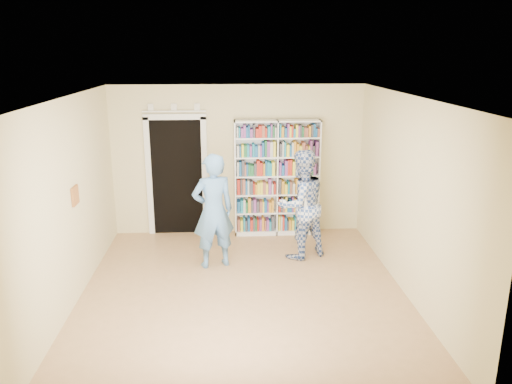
% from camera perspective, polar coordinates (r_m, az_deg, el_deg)
% --- Properties ---
extents(floor, '(5.00, 5.00, 0.00)m').
position_cam_1_polar(floor, '(7.11, -1.46, -11.45)').
color(floor, '#A57A50').
rests_on(floor, ground).
extents(ceiling, '(5.00, 5.00, 0.00)m').
position_cam_1_polar(ceiling, '(6.34, -1.63, 10.77)').
color(ceiling, white).
rests_on(ceiling, wall_back).
extents(wall_back, '(4.50, 0.00, 4.50)m').
position_cam_1_polar(wall_back, '(9.02, -2.09, 3.62)').
color(wall_back, beige).
rests_on(wall_back, floor).
extents(wall_left, '(0.00, 5.00, 5.00)m').
position_cam_1_polar(wall_left, '(6.91, -20.54, -1.25)').
color(wall_left, beige).
rests_on(wall_left, floor).
extents(wall_right, '(0.00, 5.00, 5.00)m').
position_cam_1_polar(wall_right, '(7.04, 17.09, -0.62)').
color(wall_right, beige).
rests_on(wall_right, floor).
extents(bookshelf, '(1.52, 0.29, 2.10)m').
position_cam_1_polar(bookshelf, '(8.98, 2.40, 1.65)').
color(bookshelf, white).
rests_on(bookshelf, floor).
extents(doorway, '(1.10, 0.08, 2.43)m').
position_cam_1_polar(doorway, '(9.08, -9.03, 2.41)').
color(doorway, black).
rests_on(doorway, floor).
extents(wall_art, '(0.03, 0.25, 0.25)m').
position_cam_1_polar(wall_art, '(7.07, -19.97, -0.38)').
color(wall_art, maroon).
rests_on(wall_art, wall_left).
extents(man_blue, '(0.75, 0.61, 1.80)m').
position_cam_1_polar(man_blue, '(7.65, -4.91, -2.19)').
color(man_blue, '#5586BE').
rests_on(man_blue, floor).
extents(man_plaid, '(1.07, 0.98, 1.78)m').
position_cam_1_polar(man_plaid, '(8.01, 5.16, -1.43)').
color(man_plaid, '#2C4687').
rests_on(man_plaid, floor).
extents(paper_sheet, '(0.19, 0.10, 0.30)m').
position_cam_1_polar(paper_sheet, '(7.81, 6.17, -1.06)').
color(paper_sheet, white).
rests_on(paper_sheet, man_plaid).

